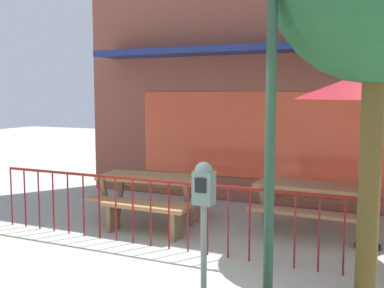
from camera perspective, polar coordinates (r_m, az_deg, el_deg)
The scene contains 8 objects.
pub_storefront at distance 9.45m, azimuth 8.36°, elevation 10.67°, with size 7.64×1.31×5.88m.
patio_fence_front at distance 6.42m, azimuth -0.50°, elevation -7.36°, with size 6.44×0.04×0.97m.
picnic_table_left at distance 8.06m, azimuth -4.86°, elevation -4.98°, with size 1.95×1.56×0.79m.
picnic_table_right at distance 7.52m, azimuth 14.81°, elevation -5.97°, with size 1.83×1.40×0.79m.
patio_umbrella at distance 6.86m, azimuth 21.29°, elevation 6.74°, with size 2.14×2.14×2.50m.
patio_bench at distance 7.28m, azimuth -5.91°, elevation -8.30°, with size 1.40×0.32×0.48m.
parking_meter_near at distance 4.23m, azimuth 1.45°, elevation -6.95°, with size 0.18×0.17×1.56m.
street_lamp at distance 4.58m, azimuth 9.71°, elevation 13.14°, with size 0.28×0.28×4.22m.
Camera 1 is at (2.64, -3.96, 2.16)m, focal length 43.87 mm.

